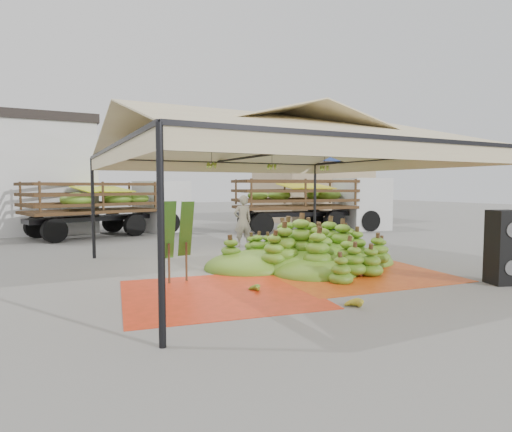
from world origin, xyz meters
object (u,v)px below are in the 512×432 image
vendor (243,221)px  truck_right (318,198)px  banana_heap (307,243)px  speaker_stack (503,247)px  truck_left (117,201)px

vendor → truck_right: 6.77m
banana_heap → truck_right: (5.67, 7.55, 0.98)m
speaker_stack → vendor: size_ratio=0.89×
banana_heap → speaker_stack: speaker_stack is taller
speaker_stack → truck_left: (-6.03, 13.98, 0.66)m
vendor → truck_left: size_ratio=0.25×
banana_heap → vendor: bearing=90.9°
speaker_stack → vendor: vendor is taller
truck_left → truck_right: size_ratio=0.95×
banana_heap → vendor: 4.03m
truck_left → vendor: bearing=-78.3°
truck_left → banana_heap: bearing=-88.4°
speaker_stack → banana_heap: bearing=141.5°
speaker_stack → truck_right: (3.05, 11.40, 0.76)m
banana_heap → truck_left: truck_left is taller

